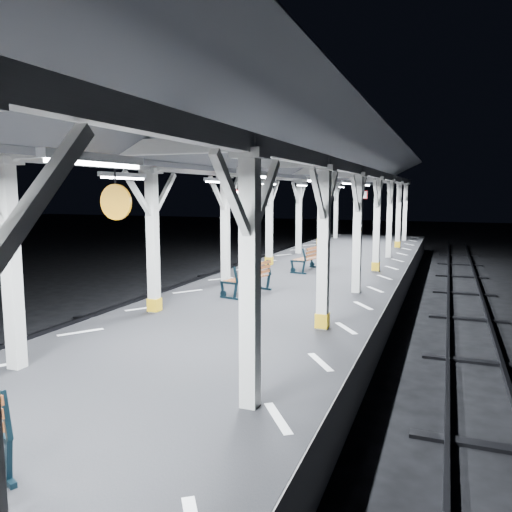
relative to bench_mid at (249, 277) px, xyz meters
The scene contains 8 objects.
ground 4.95m from the bench_mid, 81.71° to the right, with size 120.00×120.00×0.00m, color black.
platform 4.83m from the bench_mid, 81.71° to the right, with size 6.00×50.00×1.00m, color black.
hazard_stripes_left 5.03m from the bench_mid, 110.69° to the right, with size 1.00×48.00×0.01m, color silver.
hazard_stripes_right 5.65m from the bench_mid, 56.21° to the right, with size 1.00×48.00×0.01m, color silver.
track_right 7.49m from the bench_mid, 39.48° to the right, with size 2.20×60.00×0.16m.
canopy 5.66m from the bench_mid, 81.73° to the right, with size 5.40×49.00×4.65m.
bench_mid is the anchor object (origin of this frame).
bench_far 4.59m from the bench_mid, 83.60° to the left, with size 0.88×1.74×0.90m.
Camera 1 is at (4.31, -7.78, 3.79)m, focal length 35.00 mm.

